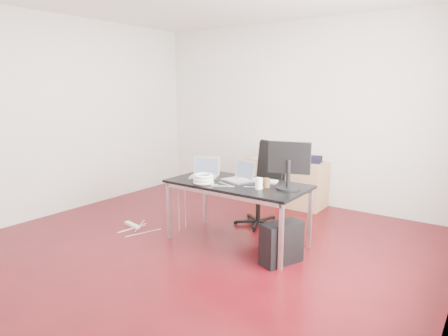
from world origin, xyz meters
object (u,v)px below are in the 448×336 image
Objects in this scene: desk at (237,187)px; pc_tower at (282,243)px; filing_cabinet_right at (307,185)px; filing_cabinet_left at (268,179)px; office_chair at (263,179)px.

pc_tower is (0.68, -0.19, -0.46)m from desk.
desk is 2.29× the size of filing_cabinet_right.
filing_cabinet_left is 2.36m from pc_tower.
office_chair reaches higher than filing_cabinet_right.
filing_cabinet_left is at bearing 143.83° from pc_tower.
filing_cabinet_left is 0.68m from filing_cabinet_right.
pc_tower is at bearing -15.68° from desk.
desk is 1.83m from filing_cabinet_right.
filing_cabinet_left is at bearing 180.00° from filing_cabinet_right.
office_chair reaches higher than desk.
pc_tower is at bearing -35.71° from office_chair.
office_chair is 1.15m from filing_cabinet_left.
office_chair reaches higher than filing_cabinet_left.
desk is 0.84m from pc_tower.
desk is 3.56× the size of pc_tower.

